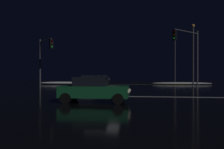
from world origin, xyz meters
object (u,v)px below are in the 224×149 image
at_px(sedan_green_crossing, 94,89).
at_px(traffic_signal_ne, 189,48).
at_px(sedan_blue, 97,80).
at_px(streetlamp_right_far, 175,56).
at_px(traffic_signal_nw, 45,54).
at_px(sedan_white, 103,79).
at_px(streetlamp_right_near, 193,51).
at_px(sedan_silver, 88,81).

bearing_deg(sedan_green_crossing, traffic_signal_ne, 55.95).
xyz_separation_m(sedan_blue, streetlamp_right_far, (13.87, 13.71, 4.60)).
height_order(traffic_signal_nw, streetlamp_right_far, streetlamp_right_far).
bearing_deg(sedan_white, streetlamp_right_near, -28.68).
bearing_deg(traffic_signal_ne, sedan_silver, 163.79).
relative_size(sedan_blue, sedan_white, 1.00).
relative_size(sedan_blue, traffic_signal_nw, 0.71).
bearing_deg(traffic_signal_ne, streetlamp_right_far, 85.04).
distance_m(streetlamp_right_far, streetlamp_right_near, 16.01).
xyz_separation_m(sedan_silver, sedan_blue, (0.15, 5.22, 0.00)).
bearing_deg(sedan_green_crossing, sedan_blue, 100.07).
bearing_deg(sedan_green_crossing, traffic_signal_nw, 124.45).
distance_m(sedan_white, traffic_signal_ne, 18.73).
distance_m(sedan_silver, traffic_signal_nw, 6.60).
relative_size(sedan_white, streetlamp_right_far, 0.46).
relative_size(sedan_green_crossing, traffic_signal_ne, 0.65).
relative_size(sedan_white, traffic_signal_ne, 0.65).
height_order(sedan_silver, streetlamp_right_far, streetlamp_right_far).
relative_size(sedan_blue, streetlamp_right_far, 0.46).
distance_m(traffic_signal_ne, streetlamp_right_far, 22.55).
relative_size(sedan_blue, traffic_signal_ne, 0.65).
distance_m(sedan_green_crossing, traffic_signal_nw, 15.36).
height_order(sedan_blue, sedan_white, same).
relative_size(sedan_white, traffic_signal_nw, 0.71).
relative_size(sedan_silver, streetlamp_right_near, 0.50).
bearing_deg(streetlamp_right_near, sedan_green_crossing, -118.65).
height_order(sedan_silver, sedan_green_crossing, same).
distance_m(sedan_blue, sedan_green_crossing, 21.22).
bearing_deg(streetlamp_right_near, traffic_signal_ne, -106.82).
distance_m(sedan_blue, traffic_signal_nw, 10.33).
height_order(sedan_green_crossing, streetlamp_right_near, streetlamp_right_near).
relative_size(traffic_signal_ne, streetlamp_right_far, 0.71).
xyz_separation_m(sedan_green_crossing, streetlamp_right_far, (10.16, 34.60, 4.60)).
height_order(sedan_silver, sedan_white, same).
bearing_deg(sedan_white, traffic_signal_nw, -109.40).
bearing_deg(sedan_blue, streetlamp_right_near, -9.35).
relative_size(sedan_white, streetlamp_right_near, 0.50).
bearing_deg(sedan_green_crossing, sedan_white, 97.90).
relative_size(sedan_blue, sedan_green_crossing, 1.00).
bearing_deg(sedan_silver, traffic_signal_nw, -144.44).
height_order(sedan_white, streetlamp_right_near, streetlamp_right_near).
bearing_deg(traffic_signal_nw, sedan_silver, 35.56).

